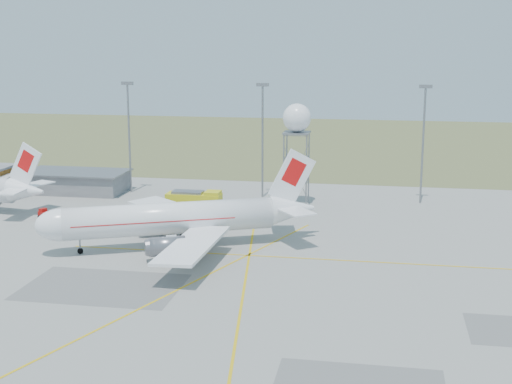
% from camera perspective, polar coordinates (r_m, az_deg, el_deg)
% --- Properties ---
extents(ground, '(400.00, 400.00, 0.00)m').
position_cam_1_polar(ground, '(65.74, -0.58, -12.94)').
color(ground, '#9D9D98').
rests_on(ground, ground).
extents(grass_strip, '(400.00, 120.00, 0.03)m').
position_cam_1_polar(grass_strip, '(200.80, 6.90, 3.97)').
color(grass_strip, '#5D6738').
rests_on(grass_strip, ground).
extents(building_grey, '(19.00, 10.00, 3.90)m').
position_cam_1_polar(building_grey, '(137.25, -14.19, 0.81)').
color(building_grey, gray).
rests_on(building_grey, ground).
extents(mast_a, '(2.20, 0.50, 20.50)m').
position_cam_1_polar(mast_a, '(133.76, -10.14, 5.08)').
color(mast_a, gray).
rests_on(mast_a, ground).
extents(mast_b, '(2.20, 0.50, 20.50)m').
position_cam_1_polar(mast_b, '(127.32, 0.52, 4.93)').
color(mast_b, gray).
rests_on(mast_b, ground).
extents(mast_c, '(2.20, 0.50, 20.50)m').
position_cam_1_polar(mast_c, '(125.73, 13.25, 4.52)').
color(mast_c, gray).
rests_on(mast_c, ground).
extents(airliner_main, '(36.65, 34.17, 13.09)m').
position_cam_1_polar(airliner_main, '(97.56, -6.57, -2.15)').
color(airliner_main, white).
rests_on(airliner_main, ground).
extents(radar_tower, '(4.82, 4.82, 17.45)m').
position_cam_1_polar(radar_tower, '(121.44, 3.27, 3.48)').
color(radar_tower, gray).
rests_on(radar_tower, ground).
extents(fire_truck, '(9.10, 3.71, 3.63)m').
position_cam_1_polar(fire_truck, '(117.90, -4.87, -0.78)').
color(fire_truck, gold).
rests_on(fire_truck, ground).
extents(baggage_tug, '(2.35, 2.16, 1.56)m').
position_cam_1_polar(baggage_tug, '(118.50, -16.52, -1.75)').
color(baggage_tug, '#A20F0B').
rests_on(baggage_tug, ground).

